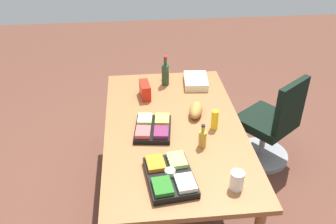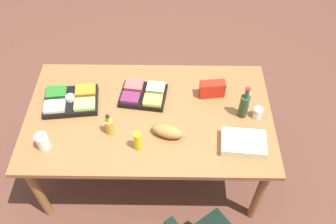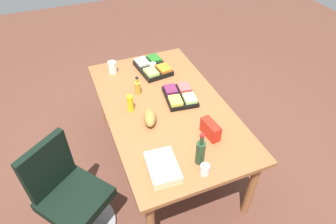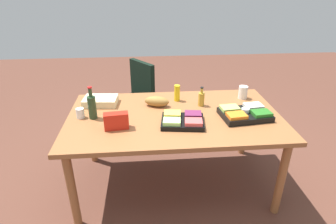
{
  "view_description": "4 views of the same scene",
  "coord_description": "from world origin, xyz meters",
  "px_view_note": "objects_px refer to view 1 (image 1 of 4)",
  "views": [
    {
      "loc": [
        2.45,
        -0.3,
        2.49
      ],
      "look_at": [
        -0.13,
        -0.04,
        0.84
      ],
      "focal_mm": 39.44,
      "sensor_mm": 36.0,
      "label": 1
    },
    {
      "loc": [
        -0.17,
        1.79,
        2.95
      ],
      "look_at": [
        -0.15,
        0.05,
        0.86
      ],
      "focal_mm": 38.53,
      "sensor_mm": 36.0,
      "label": 2
    },
    {
      "loc": [
        -1.98,
        0.76,
        2.56
      ],
      "look_at": [
        -0.13,
        0.02,
        0.82
      ],
      "focal_mm": 31.25,
      "sensor_mm": 36.0,
      "label": 3
    },
    {
      "loc": [
        -0.25,
        -2.27,
        1.93
      ],
      "look_at": [
        -0.06,
        -0.07,
        0.85
      ],
      "focal_mm": 29.94,
      "sensor_mm": 36.0,
      "label": 4
    }
  ],
  "objects_px": {
    "chip_bag_red": "(145,90)",
    "paper_cup": "(166,75)",
    "office_chair": "(270,129)",
    "wine_bottle": "(166,74)",
    "conference_table": "(174,134)",
    "sheet_cake": "(196,81)",
    "fruit_platter": "(153,128)",
    "mayo_jar": "(237,180)",
    "bread_loaf": "(196,110)",
    "veggie_tray": "(170,176)",
    "mustard_bottle": "(215,120)",
    "dressing_bottle": "(203,138)"
  },
  "relations": [
    {
      "from": "fruit_platter",
      "to": "mayo_jar",
      "type": "relative_size",
      "value": 3.02
    },
    {
      "from": "bread_loaf",
      "to": "paper_cup",
      "type": "bearing_deg",
      "value": -164.76
    },
    {
      "from": "conference_table",
      "to": "sheet_cake",
      "type": "bearing_deg",
      "value": 157.1
    },
    {
      "from": "wine_bottle",
      "to": "conference_table",
      "type": "bearing_deg",
      "value": -0.18
    },
    {
      "from": "wine_bottle",
      "to": "chip_bag_red",
      "type": "distance_m",
      "value": 0.31
    },
    {
      "from": "office_chair",
      "to": "sheet_cake",
      "type": "xyz_separation_m",
      "value": [
        -0.27,
        -0.71,
        0.44
      ]
    },
    {
      "from": "conference_table",
      "to": "wine_bottle",
      "type": "bearing_deg",
      "value": 179.82
    },
    {
      "from": "bread_loaf",
      "to": "dressing_bottle",
      "type": "xyz_separation_m",
      "value": [
        0.43,
        -0.02,
        0.02
      ]
    },
    {
      "from": "office_chair",
      "to": "conference_table",
      "type": "bearing_deg",
      "value": -67.24
    },
    {
      "from": "conference_table",
      "to": "veggie_tray",
      "type": "distance_m",
      "value": 0.64
    },
    {
      "from": "wine_bottle",
      "to": "fruit_platter",
      "type": "distance_m",
      "value": 0.8
    },
    {
      "from": "dressing_bottle",
      "to": "paper_cup",
      "type": "bearing_deg",
      "value": -171.63
    },
    {
      "from": "bread_loaf",
      "to": "dressing_bottle",
      "type": "relative_size",
      "value": 1.25
    },
    {
      "from": "mayo_jar",
      "to": "chip_bag_red",
      "type": "xyz_separation_m",
      "value": [
        -1.24,
        -0.53,
        0.0
      ]
    },
    {
      "from": "wine_bottle",
      "to": "sheet_cake",
      "type": "xyz_separation_m",
      "value": [
        0.03,
        0.29,
        -0.08
      ]
    },
    {
      "from": "wine_bottle",
      "to": "mustard_bottle",
      "type": "xyz_separation_m",
      "value": [
        0.79,
        0.32,
        -0.03
      ]
    },
    {
      "from": "fruit_platter",
      "to": "mustard_bottle",
      "type": "bearing_deg",
      "value": 89.02
    },
    {
      "from": "wine_bottle",
      "to": "dressing_bottle",
      "type": "xyz_separation_m",
      "value": [
        1.01,
        0.18,
        -0.04
      ]
    },
    {
      "from": "office_chair",
      "to": "wine_bottle",
      "type": "distance_m",
      "value": 1.17
    },
    {
      "from": "mayo_jar",
      "to": "paper_cup",
      "type": "relative_size",
      "value": 1.45
    },
    {
      "from": "mayo_jar",
      "to": "sheet_cake",
      "type": "height_order",
      "value": "mayo_jar"
    },
    {
      "from": "office_chair",
      "to": "mayo_jar",
      "type": "distance_m",
      "value": 1.43
    },
    {
      "from": "mustard_bottle",
      "to": "paper_cup",
      "type": "xyz_separation_m",
      "value": [
        -0.9,
        -0.3,
        -0.04
      ]
    },
    {
      "from": "office_chair",
      "to": "fruit_platter",
      "type": "distance_m",
      "value": 1.35
    },
    {
      "from": "chip_bag_red",
      "to": "paper_cup",
      "type": "bearing_deg",
      "value": 146.33
    },
    {
      "from": "veggie_tray",
      "to": "bread_loaf",
      "type": "relative_size",
      "value": 1.88
    },
    {
      "from": "bread_loaf",
      "to": "mustard_bottle",
      "type": "relative_size",
      "value": 1.46
    },
    {
      "from": "paper_cup",
      "to": "mustard_bottle",
      "type": "bearing_deg",
      "value": 18.61
    },
    {
      "from": "chip_bag_red",
      "to": "mayo_jar",
      "type": "bearing_deg",
      "value": 23.05
    },
    {
      "from": "mustard_bottle",
      "to": "chip_bag_red",
      "type": "relative_size",
      "value": 0.82
    },
    {
      "from": "conference_table",
      "to": "dressing_bottle",
      "type": "bearing_deg",
      "value": 32.64
    },
    {
      "from": "conference_table",
      "to": "wine_bottle",
      "type": "height_order",
      "value": "wine_bottle"
    },
    {
      "from": "dressing_bottle",
      "to": "mustard_bottle",
      "type": "bearing_deg",
      "value": 147.94
    },
    {
      "from": "chip_bag_red",
      "to": "wine_bottle",
      "type": "bearing_deg",
      "value": 136.62
    },
    {
      "from": "mayo_jar",
      "to": "chip_bag_red",
      "type": "height_order",
      "value": "chip_bag_red"
    },
    {
      "from": "bread_loaf",
      "to": "mustard_bottle",
      "type": "xyz_separation_m",
      "value": [
        0.21,
        0.11,
        0.03
      ]
    },
    {
      "from": "bread_loaf",
      "to": "conference_table",
      "type": "bearing_deg",
      "value": -53.88
    },
    {
      "from": "sheet_cake",
      "to": "bread_loaf",
      "type": "bearing_deg",
      "value": -9.41
    },
    {
      "from": "wine_bottle",
      "to": "chip_bag_red",
      "type": "height_order",
      "value": "wine_bottle"
    },
    {
      "from": "wine_bottle",
      "to": "office_chair",
      "type": "bearing_deg",
      "value": 73.32
    },
    {
      "from": "mustard_bottle",
      "to": "paper_cup",
      "type": "relative_size",
      "value": 1.82
    },
    {
      "from": "veggie_tray",
      "to": "dressing_bottle",
      "type": "height_order",
      "value": "dressing_bottle"
    },
    {
      "from": "dressing_bottle",
      "to": "sheet_cake",
      "type": "xyz_separation_m",
      "value": [
        -0.98,
        0.11,
        -0.04
      ]
    },
    {
      "from": "mustard_bottle",
      "to": "chip_bag_red",
      "type": "xyz_separation_m",
      "value": [
        -0.56,
        -0.53,
        -0.01
      ]
    },
    {
      "from": "fruit_platter",
      "to": "mustard_bottle",
      "type": "height_order",
      "value": "mustard_bottle"
    },
    {
      "from": "office_chair",
      "to": "veggie_tray",
      "type": "distance_m",
      "value": 1.59
    },
    {
      "from": "mayo_jar",
      "to": "chip_bag_red",
      "type": "bearing_deg",
      "value": -156.95
    },
    {
      "from": "paper_cup",
      "to": "sheet_cake",
      "type": "bearing_deg",
      "value": 63.17
    },
    {
      "from": "office_chair",
      "to": "bread_loaf",
      "type": "bearing_deg",
      "value": -71.16
    },
    {
      "from": "office_chair",
      "to": "dressing_bottle",
      "type": "distance_m",
      "value": 1.19
    }
  ]
}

